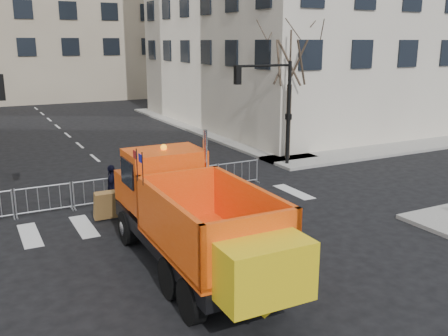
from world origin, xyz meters
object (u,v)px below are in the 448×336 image
cop_b (138,193)px  newspaper_box (196,163)px  cop_c (112,187)px  cop_a (154,182)px  plow_truck (192,216)px

cop_b → newspaper_box: cop_b is taller
cop_b → cop_c: cop_b is taller
cop_b → cop_c: (-0.59, 1.36, -0.01)m
cop_a → cop_c: (-1.68, 0.03, 0.03)m
cop_b → cop_c: 1.48m
plow_truck → newspaper_box: size_ratio=8.90×
cop_c → newspaper_box: bearing=143.9°
cop_a → cop_c: size_ratio=0.97×
cop_b → cop_c: bearing=-53.1°
cop_b → newspaper_box: 5.81m
plow_truck → cop_b: 5.28m
cop_b → newspaper_box: (4.20, 4.01, -0.18)m
plow_truck → cop_c: 6.65m
newspaper_box → plow_truck: bearing=-93.6°
plow_truck → cop_a: plow_truck is taller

